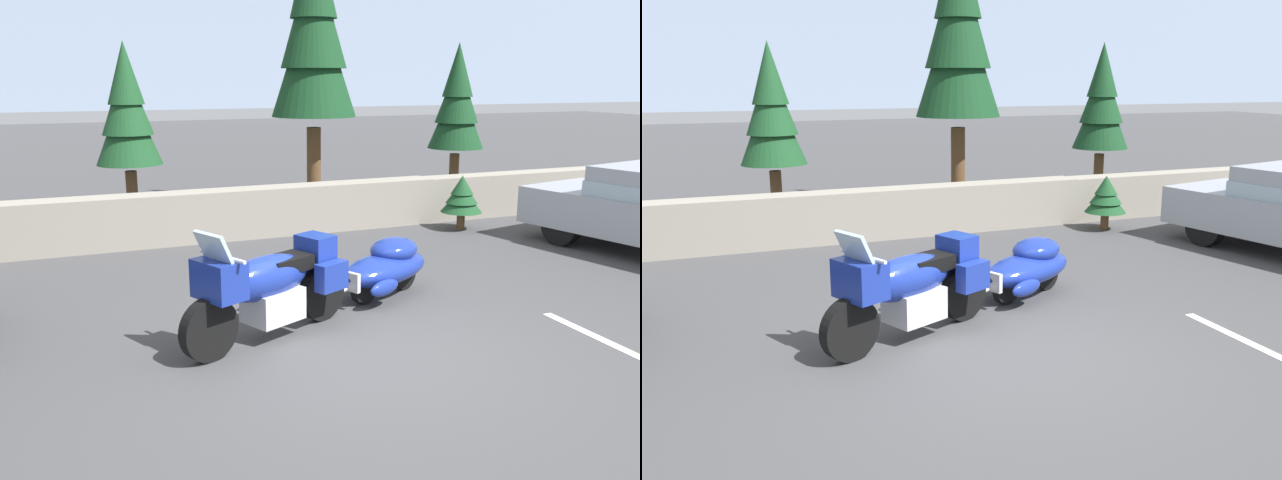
# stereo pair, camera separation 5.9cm
# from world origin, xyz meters

# --- Properties ---
(ground_plane) EXTENTS (80.00, 80.00, 0.00)m
(ground_plane) POSITION_xyz_m (0.00, 0.00, 0.00)
(ground_plane) COLOR #424244
(stone_guard_wall) EXTENTS (24.00, 0.60, 0.88)m
(stone_guard_wall) POSITION_xyz_m (-0.06, 5.63, 0.42)
(stone_guard_wall) COLOR gray
(stone_guard_wall) RESTS_ON ground
(distant_ridgeline) EXTENTS (240.00, 80.00, 16.00)m
(distant_ridgeline) POSITION_xyz_m (0.00, 95.67, 8.00)
(distant_ridgeline) COLOR #8C9EB7
(distant_ridgeline) RESTS_ON ground
(touring_motorcycle) EXTENTS (2.16, 1.30, 1.33)m
(touring_motorcycle) POSITION_xyz_m (-0.80, 0.81, 0.62)
(touring_motorcycle) COLOR black
(touring_motorcycle) RESTS_ON ground
(car_shaped_trailer) EXTENTS (2.15, 1.25, 0.76)m
(car_shaped_trailer) POSITION_xyz_m (1.07, 1.66, 0.41)
(car_shaped_trailer) COLOR black
(car_shaped_trailer) RESTS_ON ground
(pine_tree_tall) EXTENTS (1.82, 1.82, 6.09)m
(pine_tree_tall) POSITION_xyz_m (2.48, 7.83, 3.82)
(pine_tree_tall) COLOR brown
(pine_tree_tall) RESTS_ON ground
(pine_tree_secondary) EXTENTS (1.30, 1.30, 3.60)m
(pine_tree_secondary) POSITION_xyz_m (6.09, 7.82, 2.25)
(pine_tree_secondary) COLOR brown
(pine_tree_secondary) RESTS_ON ground
(pine_tree_far_right) EXTENTS (1.28, 1.28, 3.50)m
(pine_tree_far_right) POSITION_xyz_m (-1.42, 7.80, 2.19)
(pine_tree_far_right) COLOR brown
(pine_tree_far_right) RESTS_ON ground
(pine_sapling_near) EXTENTS (0.77, 0.77, 1.03)m
(pine_sapling_near) POSITION_xyz_m (4.25, 4.70, 0.64)
(pine_sapling_near) COLOR brown
(pine_sapling_near) RESTS_ON ground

